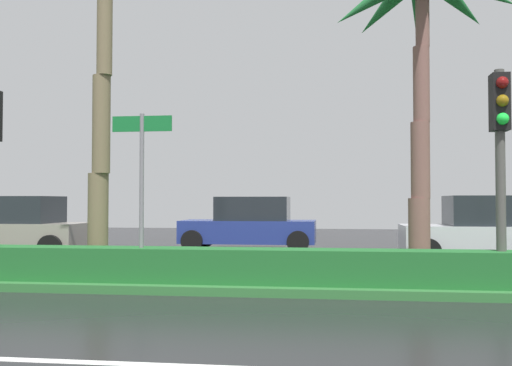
# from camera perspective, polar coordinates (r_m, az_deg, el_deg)

# --- Properties ---
(ground_plane) EXTENTS (90.00, 42.00, 0.10)m
(ground_plane) POSITION_cam_1_polar(r_m,az_deg,el_deg) (12.74, -1.73, -9.14)
(ground_plane) COLOR black
(near_lane_divider_stripe) EXTENTS (81.00, 0.14, 0.01)m
(near_lane_divider_stripe) POSITION_cam_1_polar(r_m,az_deg,el_deg) (6.04, -12.92, -16.86)
(near_lane_divider_stripe) COLOR white
(near_lane_divider_stripe) RESTS_ON ground_plane
(median_strip) EXTENTS (85.50, 4.00, 0.15)m
(median_strip) POSITION_cam_1_polar(r_m,az_deg,el_deg) (11.74, -2.52, -9.15)
(median_strip) COLOR #2D6B33
(median_strip) RESTS_ON ground_plane
(median_hedge) EXTENTS (76.50, 0.70, 0.60)m
(median_hedge) POSITION_cam_1_polar(r_m,az_deg,el_deg) (10.33, -3.88, -8.06)
(median_hedge) COLOR #1E6028
(median_hedge) RESTS_ON median_strip
(palm_tree_centre) EXTENTS (3.76, 3.83, 6.50)m
(palm_tree_centre) POSITION_cam_1_polar(r_m,az_deg,el_deg) (12.41, 16.04, 16.42)
(palm_tree_centre) COLOR brown
(palm_tree_centre) RESTS_ON median_strip
(traffic_signal_median_right) EXTENTS (0.28, 0.43, 3.63)m
(traffic_signal_median_right) POSITION_cam_1_polar(r_m,az_deg,el_deg) (10.53, 22.83, 4.20)
(traffic_signal_median_right) COLOR #4C4C47
(traffic_signal_median_right) RESTS_ON median_strip
(street_name_sign) EXTENTS (1.10, 0.08, 3.00)m
(street_name_sign) POSITION_cam_1_polar(r_m,az_deg,el_deg) (10.61, -11.13, 0.94)
(street_name_sign) COLOR slate
(street_name_sign) RESTS_ON median_strip
(car_in_traffic_leading) EXTENTS (4.30, 2.02, 1.72)m
(car_in_traffic_leading) POSITION_cam_1_polar(r_m,az_deg,el_deg) (18.05, -22.73, -4.05)
(car_in_traffic_leading) COLOR gray
(car_in_traffic_leading) RESTS_ON ground_plane
(car_in_traffic_second) EXTENTS (4.30, 2.02, 1.72)m
(car_in_traffic_second) POSITION_cam_1_polar(r_m,az_deg,el_deg) (18.82, -0.59, -4.09)
(car_in_traffic_second) COLOR navy
(car_in_traffic_second) RESTS_ON ground_plane
(car_in_traffic_third) EXTENTS (4.30, 2.02, 1.72)m
(car_in_traffic_third) POSITION_cam_1_polar(r_m,az_deg,el_deg) (16.05, 21.94, -4.36)
(car_in_traffic_third) COLOR silver
(car_in_traffic_third) RESTS_ON ground_plane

